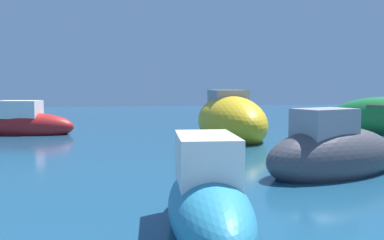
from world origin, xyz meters
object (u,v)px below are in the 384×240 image
at_px(moored_boat_5, 27,124).
at_px(moored_boat_3, 230,121).
at_px(moored_boat_2, 332,154).
at_px(moored_boat_4, 208,200).

bearing_deg(moored_boat_5, moored_boat_3, -3.63).
xyz_separation_m(moored_boat_2, moored_boat_3, (-0.39, 7.58, 0.18)).
relative_size(moored_boat_2, moored_boat_4, 1.19).
bearing_deg(moored_boat_4, moored_boat_3, 167.50).
height_order(moored_boat_4, moored_boat_5, moored_boat_5).
distance_m(moored_boat_2, moored_boat_3, 7.59).
relative_size(moored_boat_4, moored_boat_5, 0.83).
height_order(moored_boat_3, moored_boat_5, moored_boat_3).
distance_m(moored_boat_3, moored_boat_4, 11.23).
distance_m(moored_boat_3, moored_boat_5, 8.93).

